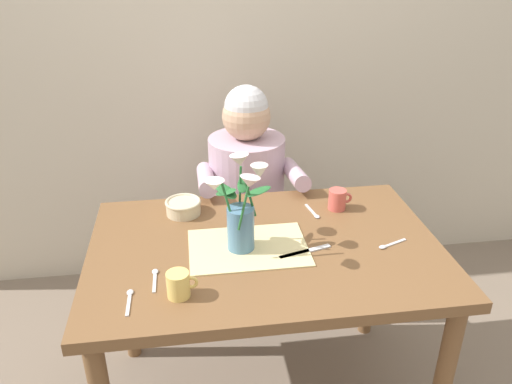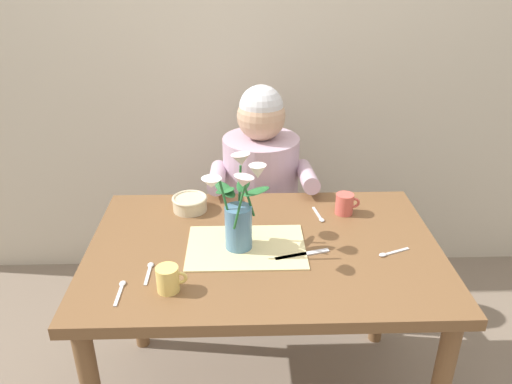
# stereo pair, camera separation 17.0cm
# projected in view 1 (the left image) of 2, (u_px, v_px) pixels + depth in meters

# --- Properties ---
(wood_panel_backdrop) EXTENTS (4.00, 0.10, 2.50)m
(wood_panel_backdrop) POSITION_uv_depth(u_px,v_px,m) (232.00, 39.00, 2.45)
(wood_panel_backdrop) COLOR beige
(wood_panel_backdrop) RESTS_ON ground_plane
(dining_table) EXTENTS (1.20, 0.80, 0.74)m
(dining_table) POSITION_uv_depth(u_px,v_px,m) (265.00, 268.00, 1.78)
(dining_table) COLOR brown
(dining_table) RESTS_ON ground_plane
(seated_person) EXTENTS (0.45, 0.47, 1.14)m
(seated_person) POSITION_uv_depth(u_px,v_px,m) (247.00, 207.00, 2.37)
(seated_person) COLOR #4C4C56
(seated_person) RESTS_ON ground_plane
(striped_placemat) EXTENTS (0.40, 0.28, 0.00)m
(striped_placemat) POSITION_uv_depth(u_px,v_px,m) (248.00, 247.00, 1.72)
(striped_placemat) COLOR beige
(striped_placemat) RESTS_ON dining_table
(flower_vase) EXTENTS (0.23, 0.30, 0.32)m
(flower_vase) POSITION_uv_depth(u_px,v_px,m) (241.00, 210.00, 1.66)
(flower_vase) COLOR teal
(flower_vase) RESTS_ON dining_table
(ceramic_bowl) EXTENTS (0.14, 0.14, 0.06)m
(ceramic_bowl) POSITION_uv_depth(u_px,v_px,m) (183.00, 207.00, 1.93)
(ceramic_bowl) COLOR beige
(ceramic_bowl) RESTS_ON dining_table
(dinner_knife) EXTENTS (0.19, 0.07, 0.00)m
(dinner_knife) POSITION_uv_depth(u_px,v_px,m) (305.00, 252.00, 1.70)
(dinner_knife) COLOR silver
(dinner_knife) RESTS_ON dining_table
(ceramic_mug) EXTENTS (0.09, 0.07, 0.08)m
(ceramic_mug) POSITION_uv_depth(u_px,v_px,m) (179.00, 285.00, 1.47)
(ceramic_mug) COLOR #E5C666
(ceramic_mug) RESTS_ON dining_table
(coffee_cup) EXTENTS (0.09, 0.07, 0.08)m
(coffee_cup) POSITION_uv_depth(u_px,v_px,m) (338.00, 199.00, 1.96)
(coffee_cup) COLOR #CC564C
(coffee_cup) RESTS_ON dining_table
(spoon_0) EXTENTS (0.04, 0.12, 0.01)m
(spoon_0) POSITION_uv_depth(u_px,v_px,m) (314.00, 213.00, 1.93)
(spoon_0) COLOR silver
(spoon_0) RESTS_ON dining_table
(spoon_1) EXTENTS (0.12, 0.06, 0.01)m
(spoon_1) POSITION_uv_depth(u_px,v_px,m) (388.00, 245.00, 1.73)
(spoon_1) COLOR silver
(spoon_1) RESTS_ON dining_table
(spoon_2) EXTENTS (0.02, 0.12, 0.01)m
(spoon_2) POSITION_uv_depth(u_px,v_px,m) (129.00, 298.00, 1.48)
(spoon_2) COLOR silver
(spoon_2) RESTS_ON dining_table
(spoon_3) EXTENTS (0.02, 0.12, 0.01)m
(spoon_3) POSITION_uv_depth(u_px,v_px,m) (155.00, 277.00, 1.57)
(spoon_3) COLOR silver
(spoon_3) RESTS_ON dining_table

